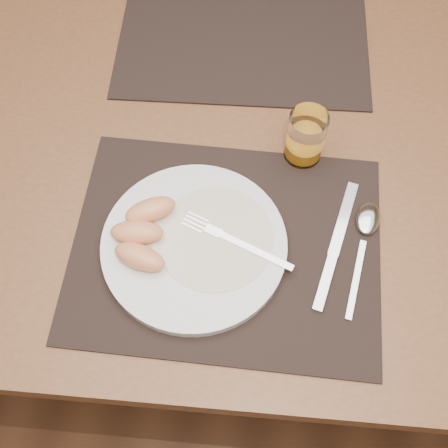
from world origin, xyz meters
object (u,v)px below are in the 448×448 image
Objects in this scene: fork at (228,238)px; juice_glass at (305,138)px; table at (238,157)px; plate at (194,245)px; placemat_far at (244,31)px; knife at (333,255)px; placemat_near at (226,247)px; spoon at (366,227)px.

juice_glass is at bearing 58.10° from fork.
table is 0.25m from plate.
knife is (0.16, -0.44, 0.00)m from placemat_far.
placemat_far is 0.47m from knife.
placemat_far is 4.98× the size of juice_glass.
table is 3.11× the size of placemat_far.
juice_glass reaches higher than fork.
spoon reaches higher than placemat_near.
plate is at bearing -102.51° from table.
juice_glass reaches higher than placemat_far.
juice_glass is (0.11, 0.17, 0.02)m from fork.
plate is at bearing -95.34° from placemat_far.
placemat_near is at bearing -91.06° from table.
juice_glass reaches higher than knife.
juice_glass is at bearing 105.22° from knife.
placemat_far is at bearing 109.94° from knife.
knife is 2.40× the size of juice_glass.
placemat_far is 0.29m from juice_glass.
placemat_near is 2.35× the size of spoon.
placemat_near reaches higher than table.
fork is at bearing -168.36° from spoon.
knife is (0.15, -0.01, -0.02)m from fork.
knife reaches higher than placemat_near.
plate is at bearing -167.46° from fork.
fork is 0.15m from knife.
plate reaches higher than placemat_near.
placemat_far is at bearing 112.93° from juice_glass.
table is at bearing 156.32° from juice_glass.
juice_glass is at bearing -67.07° from placemat_far.
spoon is at bearing 44.55° from knife.
table is at bearing 77.49° from plate.
fork is (0.00, 0.00, 0.02)m from placemat_near.
placemat_near is (-0.00, -0.22, 0.09)m from table.
placemat_far is 2.69× the size of fork.
plate is 2.99× the size of juice_glass.
knife is (0.16, -0.00, 0.00)m from placemat_near.
plate is at bearing -172.45° from placemat_near.
table is at bearing 88.94° from placemat_near.
spoon is 2.12× the size of juice_glass.
table is 0.24m from fork.
fork is at bearing 12.54° from plate.
fork is 1.85× the size of juice_glass.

